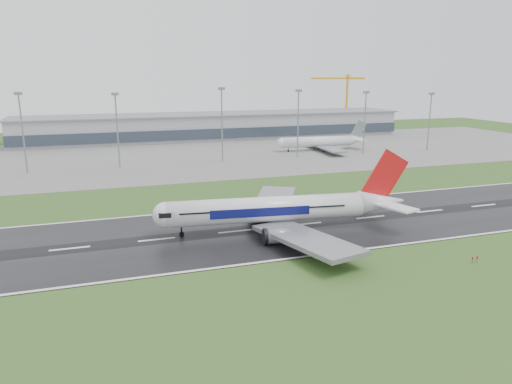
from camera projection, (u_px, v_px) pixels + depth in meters
name	position (u px, v px, depth m)	size (l,w,h in m)	color
ground	(370.00, 217.00, 134.59)	(520.00, 520.00, 0.00)	#2C4D1C
runway	(370.00, 217.00, 134.57)	(400.00, 45.00, 0.10)	black
apron	(243.00, 152.00, 249.82)	(400.00, 130.00, 0.08)	slate
terminal	(216.00, 126.00, 303.35)	(240.00, 36.00, 15.00)	#91949B
main_airliner	(284.00, 193.00, 121.16)	(66.34, 63.18, 19.58)	silver
parked_airliner	(321.00, 136.00, 253.07)	(51.69, 48.12, 15.15)	silver
tower_crane	(347.00, 102.00, 344.97)	(40.33, 2.20, 40.16)	orange
floodmast_0	(23.00, 135.00, 192.26)	(0.64, 0.64, 31.65)	gray
floodmast_1	(118.00, 132.00, 203.58)	(0.64, 0.64, 30.98)	gray
floodmast_2	(222.00, 126.00, 217.45)	(0.64, 0.64, 32.86)	gray
floodmast_3	(298.00, 125.00, 229.11)	(0.64, 0.64, 31.58)	gray
floodmast_4	(365.00, 124.00, 240.42)	(0.64, 0.64, 30.40)	gray
floodmast_5	(429.00, 123.00, 252.51)	(0.64, 0.64, 29.24)	gray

